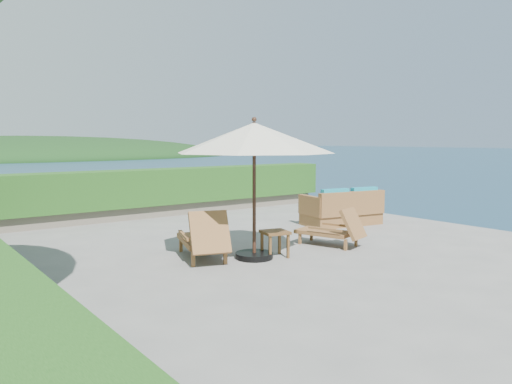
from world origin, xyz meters
TOP-DOWN VIEW (x-y plane):
  - ground at (0.00, 0.00)m, footprint 12.00×12.00m
  - foundation at (0.00, 0.00)m, footprint 12.00×12.00m
  - offshore_island at (25.00, 140.00)m, footprint 126.00×57.60m
  - planter_wall_far at (0.00, 5.60)m, footprint 12.00×0.60m
  - hedge_far at (0.00, 5.60)m, footprint 12.40×0.90m
  - patio_umbrella at (-0.51, -0.22)m, footprint 3.01×3.01m
  - lounge_left at (-1.30, 0.27)m, footprint 1.17×1.79m
  - lounge_right at (1.44, -0.34)m, footprint 0.97×1.52m
  - side_table at (-0.14, -0.37)m, footprint 0.57×0.57m
  - wicker_loveseat at (3.51, 1.35)m, footprint 2.14×1.35m

SIDE VIEW (x-z plane):
  - offshore_island at x=25.00m, z-range -9.30..3.30m
  - foundation at x=0.00m, z-range -3.05..-0.05m
  - ground at x=0.00m, z-range 0.00..0.00m
  - planter_wall_far at x=0.00m, z-range 0.00..0.36m
  - lounge_right at x=1.44m, z-range -0.07..0.75m
  - wicker_loveseat at x=3.51m, z-range -0.11..0.87m
  - lounge_left at x=-1.30m, z-range -0.08..0.88m
  - side_table at x=-0.14m, z-range 0.16..0.66m
  - hedge_far at x=0.00m, z-range 0.35..1.35m
  - patio_umbrella at x=-0.51m, z-range 0.90..3.49m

